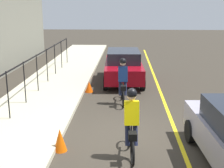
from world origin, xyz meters
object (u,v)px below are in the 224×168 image
(cyclist_lead, at_px, (123,81))
(traffic_cone_near, at_px, (60,140))
(cyclist_follow, at_px, (131,124))
(traffic_cone_far, at_px, (89,87))
(parked_sedan_rear, at_px, (123,66))

(cyclist_lead, relative_size, traffic_cone_near, 2.91)
(cyclist_follow, relative_size, traffic_cone_near, 2.91)
(traffic_cone_near, relative_size, traffic_cone_far, 1.22)
(parked_sedan_rear, xyz_separation_m, traffic_cone_far, (-2.00, 1.51, -0.57))
(traffic_cone_far, bearing_deg, cyclist_lead, -135.51)
(cyclist_lead, relative_size, parked_sedan_rear, 0.41)
(cyclist_lead, distance_m, cyclist_follow, 4.35)
(traffic_cone_near, distance_m, traffic_cone_far, 5.67)
(parked_sedan_rear, relative_size, traffic_cone_near, 7.12)
(traffic_cone_near, xyz_separation_m, traffic_cone_far, (5.67, -0.10, -0.06))
(cyclist_follow, bearing_deg, traffic_cone_near, 79.13)
(cyclist_lead, xyz_separation_m, traffic_cone_far, (1.55, 1.53, -0.66))
(traffic_cone_near, height_order, traffic_cone_far, traffic_cone_near)
(parked_sedan_rear, bearing_deg, traffic_cone_near, -13.89)
(parked_sedan_rear, height_order, traffic_cone_far, parked_sedan_rear)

